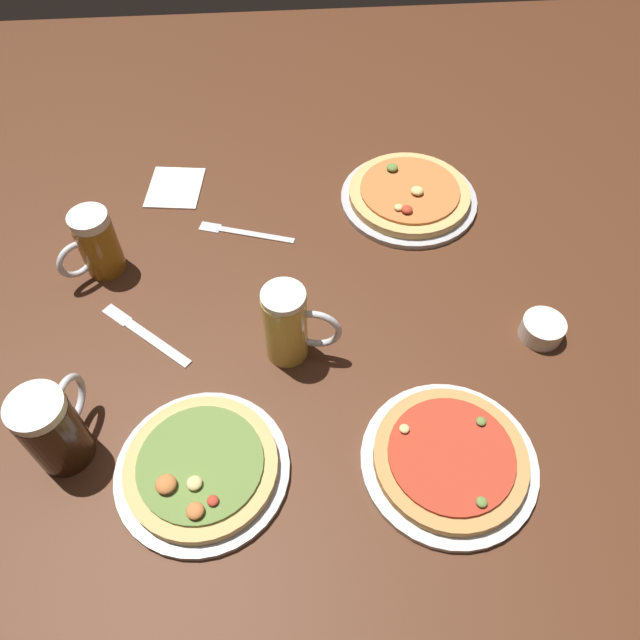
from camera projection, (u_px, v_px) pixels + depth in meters
ground_plane at (320, 331)px, 1.16m from camera, size 2.40×2.40×0.03m
pizza_plate_near at (202, 468)px, 0.96m from camera, size 0.28×0.28×0.05m
pizza_plate_far at (409, 196)px, 1.34m from camera, size 0.30×0.30×0.05m
pizza_plate_side at (450, 459)px, 0.97m from camera, size 0.28×0.28×0.04m
beer_mug_dark at (288, 325)px, 1.05m from camera, size 0.13×0.08×0.16m
beer_mug_amber at (53, 428)px, 0.93m from camera, size 0.09×0.14×0.16m
beer_mug_pale at (96, 244)px, 1.18m from camera, size 0.11×0.10×0.14m
ramekin_sauce at (542, 329)px, 1.12m from camera, size 0.08×0.08×0.04m
napkin_folded at (175, 187)px, 1.37m from camera, size 0.13×0.15×0.01m
fork_left at (244, 232)px, 1.29m from camera, size 0.20×0.08×0.01m
knife_right at (145, 334)px, 1.13m from camera, size 0.18×0.16×0.01m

